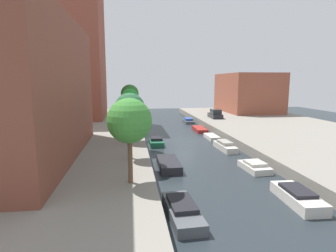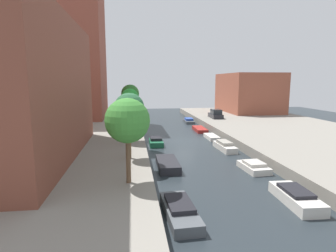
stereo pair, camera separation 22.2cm
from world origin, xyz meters
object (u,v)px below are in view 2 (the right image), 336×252
(moored_boat_left_2, at_px, (156,142))
(low_block_right, at_px, (248,93))
(moored_boat_right_0, at_px, (296,197))
(moored_boat_right_1, at_px, (254,167))
(moored_boat_left_0, at_px, (180,210))
(moored_boat_right_2, at_px, (225,146))
(street_tree_1, at_px, (129,115))
(street_tree_2, at_px, (129,108))
(street_tree_3, at_px, (130,102))
(street_tree_0, at_px, (127,121))
(street_tree_5, at_px, (130,94))
(moored_boat_left_1, at_px, (168,164))
(parked_car, at_px, (216,114))
(street_tree_4, at_px, (130,97))
(apartment_tower_far, at_px, (73,50))
(moored_boat_right_5, at_px, (189,121))
(moored_boat_right_3, at_px, (212,137))
(moored_boat_right_4, at_px, (200,129))

(moored_boat_left_2, bearing_deg, low_block_right, 48.90)
(moored_boat_right_0, height_order, moored_boat_right_1, moored_boat_right_0)
(moored_boat_left_0, bearing_deg, moored_boat_right_1, 43.69)
(moored_boat_left_2, relative_size, moored_boat_right_2, 0.75)
(street_tree_1, xyz_separation_m, moored_boat_left_0, (2.75, -8.60, -4.24))
(moored_boat_left_2, bearing_deg, moored_boat_right_0, -67.00)
(street_tree_2, xyz_separation_m, moored_boat_right_2, (10.08, -0.95, -4.13))
(street_tree_3, distance_m, moored_boat_right_0, 23.29)
(street_tree_2, distance_m, moored_boat_right_0, 17.94)
(moored_boat_right_0, bearing_deg, street_tree_1, 142.01)
(moored_boat_left_0, bearing_deg, street_tree_0, 133.32)
(street_tree_2, relative_size, street_tree_5, 0.89)
(street_tree_5, bearing_deg, moored_boat_left_1, -82.81)
(low_block_right, distance_m, parked_car, 14.06)
(parked_car, xyz_separation_m, moored_boat_right_0, (-4.73, -31.91, -1.24))
(street_tree_5, xyz_separation_m, moored_boat_left_1, (3.19, -25.31, -4.90))
(low_block_right, bearing_deg, street_tree_0, -122.07)
(street_tree_2, bearing_deg, moored_boat_right_0, -55.06)
(street_tree_5, bearing_deg, moored_boat_right_2, -63.02)
(street_tree_4, bearing_deg, moored_boat_right_2, -53.68)
(street_tree_3, distance_m, moored_boat_left_1, 13.84)
(street_tree_5, height_order, parked_car, street_tree_5)
(street_tree_3, bearing_deg, street_tree_4, 90.00)
(moored_boat_right_1, bearing_deg, street_tree_1, 171.53)
(apartment_tower_far, height_order, street_tree_2, apartment_tower_far)
(apartment_tower_far, bearing_deg, street_tree_2, -65.42)
(low_block_right, distance_m, street_tree_0, 46.31)
(moored_boat_left_0, distance_m, moored_boat_left_1, 8.65)
(street_tree_3, xyz_separation_m, moored_boat_left_2, (2.95, -4.01, -4.34))
(moored_boat_right_0, xyz_separation_m, moored_boat_right_2, (0.09, 13.36, 0.01))
(street_tree_0, distance_m, moored_boat_right_5, 33.44)
(street_tree_4, height_order, moored_boat_left_0, street_tree_4)
(moored_boat_right_3, bearing_deg, moored_boat_right_2, -92.57)
(moored_boat_right_2, bearing_deg, street_tree_3, 144.37)
(moored_boat_right_3, height_order, moored_boat_right_5, moored_boat_right_5)
(low_block_right, xyz_separation_m, moored_boat_right_5, (-14.27, -7.77, -4.63))
(street_tree_2, bearing_deg, moored_boat_right_1, -38.25)
(street_tree_1, height_order, moored_boat_right_1, street_tree_1)
(low_block_right, distance_m, moored_boat_left_1, 40.03)
(low_block_right, distance_m, moored_boat_right_2, 31.87)
(apartment_tower_far, height_order, moored_boat_right_5, apartment_tower_far)
(moored_boat_right_3, bearing_deg, moored_boat_right_4, 91.21)
(moored_boat_left_0, bearing_deg, street_tree_1, 107.76)
(street_tree_3, bearing_deg, moored_boat_right_5, 51.62)
(low_block_right, relative_size, street_tree_4, 2.75)
(moored_boat_left_2, distance_m, moored_boat_right_1, 12.57)
(parked_car, distance_m, moored_boat_right_5, 4.90)
(street_tree_4, relative_size, moored_boat_right_0, 1.27)
(street_tree_5, distance_m, moored_boat_right_3, 18.09)
(street_tree_2, relative_size, street_tree_4, 0.98)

